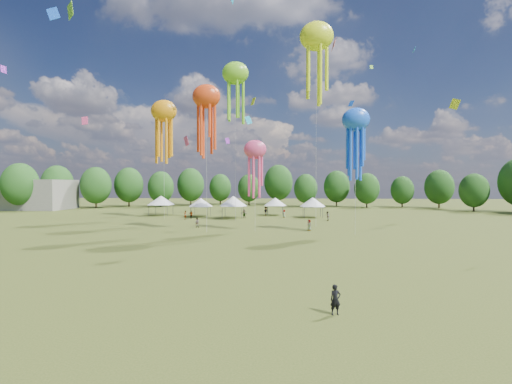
{
  "coord_description": "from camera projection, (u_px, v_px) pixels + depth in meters",
  "views": [
    {
      "loc": [
        4.61,
        -18.78,
        6.72
      ],
      "look_at": [
        2.54,
        15.0,
        6.0
      ],
      "focal_mm": 24.59,
      "sensor_mm": 36.0,
      "label": 1
    }
  ],
  "objects": [
    {
      "name": "observer_main",
      "position": [
        335.0,
        300.0,
        18.05
      ],
      "size": [
        0.64,
        0.49,
        1.56
      ],
      "primitive_type": "imported",
      "rotation": [
        0.0,
        0.0,
        0.22
      ],
      "color": "black",
      "rests_on": "ground"
    },
    {
      "name": "spectators_far",
      "position": [
        263.0,
        214.0,
        68.81
      ],
      "size": [
        27.54,
        25.75,
        1.89
      ],
      "color": "gray",
      "rests_on": "ground"
    },
    {
      "name": "spectator_near",
      "position": [
        197.0,
        223.0,
        54.51
      ],
      "size": [
        0.78,
        0.62,
        1.55
      ],
      "primitive_type": "imported",
      "rotation": [
        0.0,
        0.0,
        3.19
      ],
      "color": "gray",
      "rests_on": "ground"
    },
    {
      "name": "festival_tents",
      "position": [
        231.0,
        201.0,
        73.63
      ],
      "size": [
        37.96,
        12.06,
        4.42
      ],
      "color": "#47474C",
      "rests_on": "ground"
    },
    {
      "name": "ground",
      "position": [
        193.0,
        307.0,
        19.16
      ],
      "size": [
        300.0,
        300.0,
        0.0
      ],
      "primitive_type": "plane",
      "color": "#384416",
      "rests_on": "ground"
    },
    {
      "name": "treeline",
      "position": [
        241.0,
        185.0,
        81.64
      ],
      "size": [
        201.57,
        95.24,
        13.43
      ],
      "color": "#38281C",
      "rests_on": "ground"
    },
    {
      "name": "show_kites",
      "position": [
        243.0,
        98.0,
        58.81
      ],
      "size": [
        37.07,
        23.19,
        32.27
      ],
      "color": "#E14014",
      "rests_on": "ground"
    },
    {
      "name": "small_kites",
      "position": [
        257.0,
        42.0,
        60.97
      ],
      "size": [
        79.66,
        48.58,
        43.47
      ],
      "color": "#E14014",
      "rests_on": "ground"
    }
  ]
}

